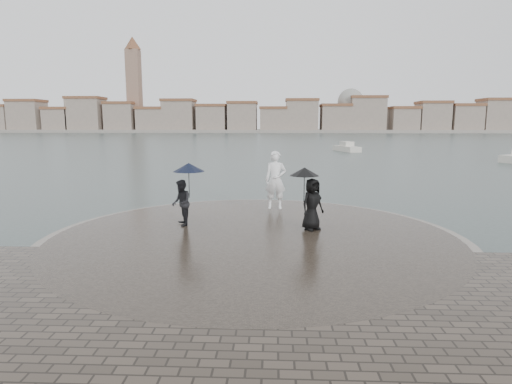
{
  "coord_description": "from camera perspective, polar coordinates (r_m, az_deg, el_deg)",
  "views": [
    {
      "loc": [
        0.59,
        -8.9,
        3.66
      ],
      "look_at": [
        0.0,
        4.8,
        1.45
      ],
      "focal_mm": 30.0,
      "sensor_mm": 36.0,
      "label": 1
    }
  ],
  "objects": [
    {
      "name": "kerb_ring",
      "position": [
        12.9,
        -0.25,
        -6.59
      ],
      "size": [
        12.5,
        12.5,
        0.32
      ],
      "primitive_type": "cylinder",
      "color": "gray",
      "rests_on": "ground"
    },
    {
      "name": "quay_tip",
      "position": [
        12.9,
        -0.25,
        -6.5
      ],
      "size": [
        11.9,
        11.9,
        0.36
      ],
      "primitive_type": "cylinder",
      "color": "#2D261E",
      "rests_on": "ground"
    },
    {
      "name": "boats",
      "position": [
        52.38,
        21.11,
        4.95
      ],
      "size": [
        18.54,
        20.05,
        1.5
      ],
      "color": "beige",
      "rests_on": "ground"
    },
    {
      "name": "visitor_right",
      "position": [
        13.38,
        7.23,
        -0.5
      ],
      "size": [
        1.19,
        1.02,
        1.95
      ],
      "color": "black",
      "rests_on": "quay_tip"
    },
    {
      "name": "ground",
      "position": [
        9.64,
        -1.27,
        -13.15
      ],
      "size": [
        400.0,
        400.0,
        0.0
      ],
      "primitive_type": "plane",
      "color": "#2B3835",
      "rests_on": "ground"
    },
    {
      "name": "visitor_left",
      "position": [
        14.0,
        -9.62,
        0.1
      ],
      "size": [
        1.16,
        1.06,
        2.04
      ],
      "color": "black",
      "rests_on": "quay_tip"
    },
    {
      "name": "far_skyline",
      "position": [
        169.76,
        0.16,
        9.81
      ],
      "size": [
        260.0,
        20.0,
        37.0
      ],
      "color": "gray",
      "rests_on": "ground"
    },
    {
      "name": "statue",
      "position": [
        16.59,
        2.63,
        1.61
      ],
      "size": [
        0.85,
        0.58,
        2.25
      ],
      "primitive_type": "imported",
      "rotation": [
        0.0,
        0.0,
        -0.05
      ],
      "color": "white",
      "rests_on": "quay_tip"
    }
  ]
}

